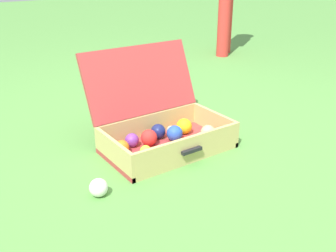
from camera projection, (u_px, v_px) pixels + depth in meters
name	position (u px, v px, depth m)	size (l,w,h in m)	color
ground_plane	(177.00, 147.00, 2.00)	(16.00, 16.00, 0.00)	#569342
open_suitcase	(161.00, 126.00, 1.98)	(0.63, 0.54, 0.47)	#B23838
stray_ball_on_grass	(99.00, 188.00, 1.58)	(0.08, 0.08, 0.08)	white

